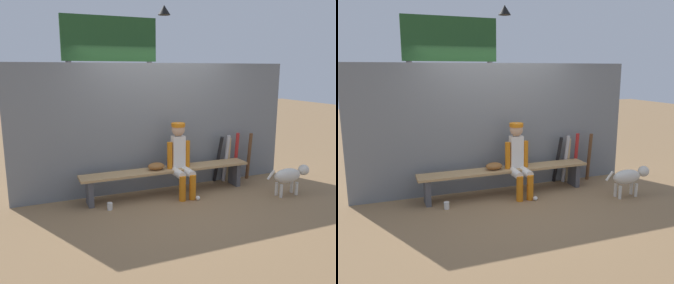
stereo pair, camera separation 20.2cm
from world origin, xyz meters
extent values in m
plane|color=olive|center=(0.00, 0.00, 0.00)|extent=(30.00, 30.00, 0.00)
cube|color=slate|center=(0.00, 0.35, 1.09)|extent=(4.94, 0.03, 2.17)
cube|color=tan|center=(0.00, 0.00, 0.43)|extent=(2.92, 0.36, 0.04)
cube|color=#4C4C51|center=(-1.31, 0.00, 0.20)|extent=(0.08, 0.29, 0.41)
cube|color=#4C4C51|center=(1.31, 0.00, 0.20)|extent=(0.08, 0.29, 0.41)
cube|color=silver|center=(0.18, 0.00, 0.72)|extent=(0.22, 0.13, 0.54)
sphere|color=tan|center=(0.18, 0.00, 1.10)|extent=(0.22, 0.22, 0.22)
cylinder|color=orange|center=(0.18, 0.00, 1.17)|extent=(0.23, 0.23, 0.06)
cylinder|color=silver|center=(0.09, -0.19, 0.41)|extent=(0.13, 0.38, 0.13)
cylinder|color=orange|center=(0.09, -0.38, 0.20)|extent=(0.11, 0.11, 0.41)
cylinder|color=orange|center=(0.02, -0.02, 0.67)|extent=(0.09, 0.09, 0.46)
cylinder|color=silver|center=(0.27, -0.19, 0.41)|extent=(0.13, 0.38, 0.13)
cylinder|color=orange|center=(0.27, -0.38, 0.20)|extent=(0.11, 0.11, 0.41)
cylinder|color=orange|center=(0.34, -0.02, 0.67)|extent=(0.09, 0.09, 0.46)
ellipsoid|color=brown|center=(-0.21, 0.00, 0.51)|extent=(0.28, 0.20, 0.12)
cylinder|color=black|center=(1.10, 0.23, 0.44)|extent=(0.11, 0.26, 0.88)
cylinder|color=#B7B7BC|center=(1.25, 0.20, 0.45)|extent=(0.10, 0.19, 0.89)
cylinder|color=tan|center=(1.31, 0.23, 0.42)|extent=(0.08, 0.14, 0.83)
cylinder|color=#B22323|center=(1.46, 0.20, 0.46)|extent=(0.09, 0.18, 0.93)
cylinder|color=brown|center=(1.74, 0.18, 0.45)|extent=(0.08, 0.16, 0.90)
sphere|color=white|center=(0.33, -0.45, 0.04)|extent=(0.07, 0.07, 0.07)
cylinder|color=silver|center=(-1.07, -0.30, 0.06)|extent=(0.08, 0.08, 0.11)
cylinder|color=#1E47AD|center=(0.04, 0.05, 0.50)|extent=(0.08, 0.08, 0.11)
cylinder|color=#3F3F42|center=(-1.35, 1.35, 1.11)|extent=(0.10, 0.10, 2.22)
cylinder|color=#3F3F42|center=(0.17, 1.35, 1.11)|extent=(0.10, 0.10, 2.22)
cube|color=#1E471E|center=(-0.59, 1.35, 2.62)|extent=(1.76, 0.08, 0.80)
cone|color=black|center=(0.44, 1.25, 3.17)|extent=(0.24, 0.24, 0.18)
ellipsoid|color=beige|center=(1.82, -0.81, 0.34)|extent=(0.52, 0.20, 0.24)
sphere|color=beige|center=(2.16, -0.81, 0.40)|extent=(0.18, 0.18, 0.18)
cylinder|color=beige|center=(1.48, -0.81, 0.39)|extent=(0.15, 0.04, 0.16)
cylinder|color=beige|center=(1.98, -0.75, 0.11)|extent=(0.05, 0.05, 0.22)
cylinder|color=beige|center=(1.98, -0.87, 0.11)|extent=(0.05, 0.05, 0.22)
cylinder|color=beige|center=(1.66, -0.75, 0.11)|extent=(0.05, 0.05, 0.22)
cylinder|color=beige|center=(1.66, -0.87, 0.11)|extent=(0.05, 0.05, 0.22)
camera|label=1|loc=(-2.16, -5.24, 2.08)|focal=37.68mm
camera|label=2|loc=(-1.98, -5.31, 2.08)|focal=37.68mm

